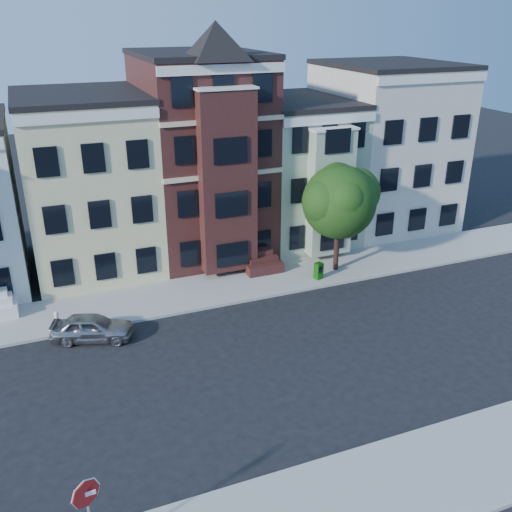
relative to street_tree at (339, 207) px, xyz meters
name	(u,v)px	position (x,y,z in m)	size (l,w,h in m)	color
ground	(300,359)	(-6.11, -7.73, -4.08)	(120.00, 120.00, 0.00)	black
far_sidewalk	(239,285)	(-6.11, 0.27, -4.00)	(60.00, 4.00, 0.15)	#9E9B93
near_sidewalk	(406,483)	(-6.11, -15.73, -4.00)	(60.00, 4.00, 0.15)	#9E9B93
house_yellow	(88,185)	(-13.11, 6.77, 0.92)	(7.00, 9.00, 10.00)	beige
house_brown	(201,157)	(-6.11, 6.77, 1.92)	(7.00, 9.00, 12.00)	#3E1B18
house_green	(295,171)	(0.39, 6.77, 0.42)	(6.00, 9.00, 9.00)	#96A88C
house_cream	(384,148)	(7.39, 6.77, 1.42)	(8.00, 9.00, 11.00)	beige
street_tree	(339,207)	(0.00, 0.00, 0.00)	(6.75, 6.75, 7.85)	#254E15
parked_car	(92,327)	(-14.54, -2.53, -3.42)	(1.54, 3.82, 1.30)	#94959B
newspaper_box	(319,271)	(-1.57, -0.80, -3.44)	(0.44, 0.39, 0.97)	#10550B
fire_hydrant	(57,321)	(-16.01, -0.91, -3.60)	(0.23, 0.23, 0.66)	silver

